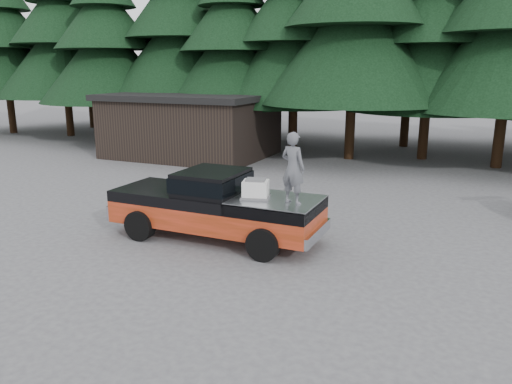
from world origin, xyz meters
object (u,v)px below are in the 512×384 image
at_px(pickup_truck, 216,215).
at_px(utility_building, 191,125).
at_px(man_on_bed, 293,168).
at_px(air_compressor, 256,190).

relative_size(pickup_truck, utility_building, 0.71).
bearing_deg(man_on_bed, pickup_truck, 8.93).
height_order(air_compressor, man_on_bed, man_on_bed).
height_order(pickup_truck, man_on_bed, man_on_bed).
bearing_deg(utility_building, man_on_bed, -49.27).
bearing_deg(air_compressor, pickup_truck, 159.25).
bearing_deg(pickup_truck, man_on_bed, -5.41).
bearing_deg(pickup_truck, utility_building, 124.00).
relative_size(pickup_truck, air_compressor, 9.24).
distance_m(air_compressor, utility_building, 14.60).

